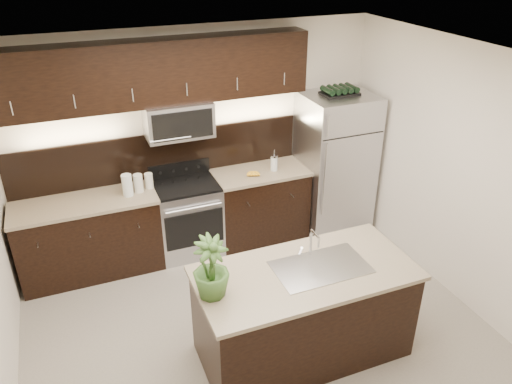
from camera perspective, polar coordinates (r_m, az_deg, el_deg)
ground at (r=5.25m, az=0.24°, el=-15.63°), size 4.50×4.50×0.00m
room_walls at (r=4.20m, az=-0.92°, el=0.71°), size 4.52×4.02×2.71m
counter_run at (r=6.17m, az=-9.64°, el=-3.25°), size 3.51×0.65×0.94m
upper_fixtures at (r=5.66m, az=-11.07°, el=12.20°), size 3.49×0.40×1.66m
island at (r=4.77m, az=5.44°, el=-13.50°), size 1.96×0.96×0.94m
sink_faucet at (r=4.53m, az=7.36°, el=-8.29°), size 0.84×0.50×0.28m
refrigerator at (r=6.64m, az=8.91°, el=3.39°), size 0.88×0.79×1.82m
wine_rack at (r=6.31m, az=9.55°, el=11.35°), size 0.45×0.28×0.10m
plant at (r=4.05m, az=-5.20°, el=-8.64°), size 0.40×0.40×0.54m
canisters at (r=5.84m, az=-13.59°, el=0.95°), size 0.36×0.20×0.26m
french_press at (r=6.23m, az=2.07°, el=3.35°), size 0.09×0.09×0.27m
bananas at (r=6.11m, az=-0.76°, el=2.13°), size 0.20×0.18×0.05m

